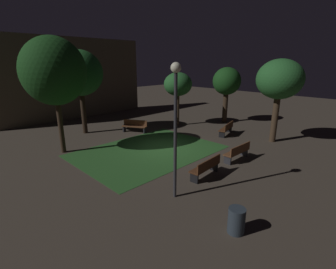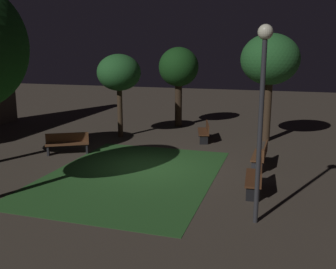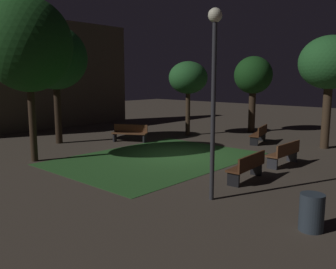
{
  "view_description": "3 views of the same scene",
  "coord_description": "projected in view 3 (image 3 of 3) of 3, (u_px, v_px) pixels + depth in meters",
  "views": [
    {
      "loc": [
        -9.73,
        -9.9,
        4.98
      ],
      "look_at": [
        -0.54,
        -0.76,
        1.13
      ],
      "focal_mm": 26.51,
      "sensor_mm": 36.0,
      "label": 1
    },
    {
      "loc": [
        -12.97,
        -4.63,
        4.37
      ],
      "look_at": [
        0.31,
        -0.59,
        1.27
      ],
      "focal_mm": 40.73,
      "sensor_mm": 36.0,
      "label": 2
    },
    {
      "loc": [
        -11.17,
        -9.41,
        3.22
      ],
      "look_at": [
        -0.95,
        -0.2,
        1.05
      ],
      "focal_mm": 38.04,
      "sensor_mm": 36.0,
      "label": 3
    }
  ],
  "objects": [
    {
      "name": "ground_plane",
      "position": [
        180.0,
        156.0,
        14.92
      ],
      "size": [
        60.0,
        60.0,
        0.0
      ],
      "primitive_type": "plane",
      "color": "#473D33"
    },
    {
      "name": "grass_lawn",
      "position": [
        156.0,
        159.0,
        14.43
      ],
      "size": [
        7.98,
        5.81,
        0.01
      ],
      "primitive_type": "cube",
      "color": "#2D6028",
      "rests_on": "ground"
    },
    {
      "name": "bench_corner",
      "position": [
        248.0,
        166.0,
        11.22
      ],
      "size": [
        1.83,
        0.59,
        0.88
      ],
      "color": "#512D19",
      "rests_on": "ground"
    },
    {
      "name": "bench_path_side",
      "position": [
        285.0,
        153.0,
        13.22
      ],
      "size": [
        1.81,
        0.53,
        0.88
      ],
      "color": "brown",
      "rests_on": "ground"
    },
    {
      "name": "bench_front_right",
      "position": [
        260.0,
        134.0,
        17.82
      ],
      "size": [
        1.86,
        0.91,
        0.88
      ],
      "color": "#512D19",
      "rests_on": "ground"
    },
    {
      "name": "bench_back_row",
      "position": [
        130.0,
        132.0,
        18.22
      ],
      "size": [
        1.29,
        1.81,
        0.88
      ],
      "color": "brown",
      "rests_on": "ground"
    },
    {
      "name": "tree_right_canopy",
      "position": [
        55.0,
        58.0,
        17.26
      ],
      "size": [
        3.08,
        3.08,
        5.74
      ],
      "color": "#2D2116",
      "rests_on": "ground"
    },
    {
      "name": "tree_back_right",
      "position": [
        330.0,
        64.0,
        16.0
      ],
      "size": [
        2.74,
        2.74,
        5.13
      ],
      "color": "#423021",
      "rests_on": "ground"
    },
    {
      "name": "tree_left_canopy",
      "position": [
        253.0,
        76.0,
        21.16
      ],
      "size": [
        2.26,
        2.26,
        4.53
      ],
      "color": "#38281C",
      "rests_on": "ground"
    },
    {
      "name": "tree_back_left",
      "position": [
        188.0,
        78.0,
        19.94
      ],
      "size": [
        2.18,
        2.18,
        4.17
      ],
      "color": "#423021",
      "rests_on": "ground"
    },
    {
      "name": "tree_tall_center",
      "position": [
        28.0,
        45.0,
        13.33
      ],
      "size": [
        3.31,
        3.31,
        6.24
      ],
      "color": "#38281C",
      "rests_on": "ground"
    },
    {
      "name": "lamp_post_path_center",
      "position": [
        214.0,
        74.0,
        9.04
      ],
      "size": [
        0.36,
        0.36,
        4.95
      ],
      "color": "#333338",
      "rests_on": "ground"
    },
    {
      "name": "trash_bin",
      "position": [
        312.0,
        212.0,
        7.56
      ],
      "size": [
        0.52,
        0.52,
        0.81
      ],
      "primitive_type": "cylinder",
      "color": "#2D3842",
      "rests_on": "ground"
    },
    {
      "name": "building_wall_backdrop",
      "position": [
        41.0,
        74.0,
        22.47
      ],
      "size": [
        13.3,
        0.8,
        6.96
      ],
      "primitive_type": "cube",
      "color": "brown",
      "rests_on": "ground"
    }
  ]
}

